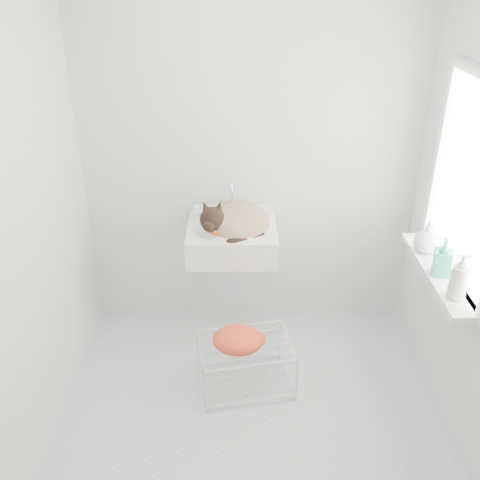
{
  "coord_description": "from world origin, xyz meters",
  "views": [
    {
      "loc": [
        -0.1,
        -2.29,
        2.37
      ],
      "look_at": [
        -0.08,
        0.5,
        0.88
      ],
      "focal_mm": 39.98,
      "sensor_mm": 36.0,
      "label": 1
    }
  ],
  "objects_px": {
    "wire_rack": "(246,366)",
    "bottle_a": "(455,297)",
    "bottle_c": "(425,251)",
    "sink": "(232,226)",
    "cat": "(234,222)",
    "bottle_b": "(440,274)"
  },
  "relations": [
    {
      "from": "wire_rack",
      "to": "bottle_b",
      "type": "height_order",
      "value": "bottle_b"
    },
    {
      "from": "sink",
      "to": "cat",
      "type": "bearing_deg",
      "value": -55.68
    },
    {
      "from": "cat",
      "to": "bottle_a",
      "type": "bearing_deg",
      "value": -49.24
    },
    {
      "from": "cat",
      "to": "bottle_b",
      "type": "height_order",
      "value": "cat"
    },
    {
      "from": "sink",
      "to": "bottle_c",
      "type": "bearing_deg",
      "value": -16.43
    },
    {
      "from": "sink",
      "to": "bottle_c",
      "type": "distance_m",
      "value": 1.17
    },
    {
      "from": "sink",
      "to": "bottle_b",
      "type": "height_order",
      "value": "sink"
    },
    {
      "from": "bottle_a",
      "to": "bottle_c",
      "type": "bearing_deg",
      "value": 90.0
    },
    {
      "from": "bottle_b",
      "to": "bottle_c",
      "type": "xyz_separation_m",
      "value": [
        0.0,
        0.25,
        0.0
      ]
    },
    {
      "from": "cat",
      "to": "wire_rack",
      "type": "height_order",
      "value": "cat"
    },
    {
      "from": "wire_rack",
      "to": "bottle_a",
      "type": "relative_size",
      "value": 2.59
    },
    {
      "from": "wire_rack",
      "to": "bottle_a",
      "type": "xyz_separation_m",
      "value": [
        1.04,
        -0.3,
        0.7
      ]
    },
    {
      "from": "wire_rack",
      "to": "bottle_c",
      "type": "height_order",
      "value": "bottle_c"
    },
    {
      "from": "sink",
      "to": "bottle_b",
      "type": "distance_m",
      "value": 1.27
    },
    {
      "from": "cat",
      "to": "wire_rack",
      "type": "relative_size",
      "value": 0.94
    },
    {
      "from": "bottle_b",
      "to": "cat",
      "type": "bearing_deg",
      "value": 153.13
    },
    {
      "from": "sink",
      "to": "cat",
      "type": "relative_size",
      "value": 1.12
    },
    {
      "from": "sink",
      "to": "bottle_c",
      "type": "relative_size",
      "value": 3.02
    },
    {
      "from": "cat",
      "to": "sink",
      "type": "bearing_deg",
      "value": 110.41
    },
    {
      "from": "bottle_c",
      "to": "sink",
      "type": "bearing_deg",
      "value": 163.57
    },
    {
      "from": "sink",
      "to": "wire_rack",
      "type": "bearing_deg",
      "value": -80.9
    },
    {
      "from": "sink",
      "to": "bottle_a",
      "type": "relative_size",
      "value": 2.72
    }
  ]
}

